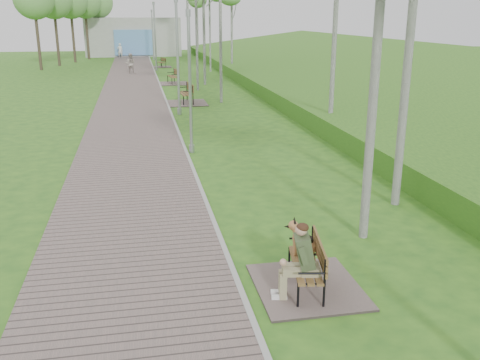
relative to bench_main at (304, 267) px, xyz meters
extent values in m
plane|color=#2A5A1D|center=(-1.01, 2.94, -0.41)|extent=(120.00, 120.00, 0.00)
cube|color=#6B5C56|center=(-2.76, 24.44, -0.39)|extent=(3.50, 67.00, 0.04)
cube|color=#999993|center=(-1.01, 24.44, -0.38)|extent=(0.10, 67.00, 0.05)
cube|color=#559325|center=(10.99, 22.94, -0.41)|extent=(14.00, 70.00, 1.60)
cube|color=#9E9E99|center=(-2.51, 53.94, 1.59)|extent=(10.00, 5.00, 4.00)
cube|color=#5688C1|center=(-2.51, 51.34, 1.09)|extent=(4.00, 0.20, 2.60)
cube|color=#6B5C56|center=(0.09, 0.04, -0.39)|extent=(1.68, 1.87, 0.04)
cube|color=brown|center=(0.04, 0.04, 0.01)|extent=(0.66, 1.45, 0.04)
cube|color=brown|center=(0.26, 0.00, 0.26)|extent=(0.28, 1.39, 0.31)
cube|color=#6B5C56|center=(-0.06, 19.50, -0.39)|extent=(2.03, 2.25, 0.04)
cube|color=brown|center=(-0.11, 19.50, 0.10)|extent=(0.66, 1.73, 0.05)
cube|color=brown|center=(0.16, 19.52, 0.40)|extent=(0.20, 1.69, 0.37)
cube|color=#6B5C56|center=(-0.09, 27.69, -0.39)|extent=(1.87, 2.08, 0.04)
cube|color=brown|center=(-0.14, 27.69, 0.06)|extent=(0.66, 1.61, 0.04)
cube|color=brown|center=(0.11, 27.72, 0.34)|extent=(0.24, 1.56, 0.34)
cube|color=#6B5C56|center=(-0.24, 39.52, -0.39)|extent=(1.56, 1.74, 0.04)
cube|color=brown|center=(-0.29, 39.52, -0.02)|extent=(0.73, 1.36, 0.03)
cube|color=brown|center=(-0.09, 39.58, 0.22)|extent=(0.39, 1.26, 0.29)
cylinder|color=#95989D|center=(-0.83, 9.40, -0.28)|extent=(0.17, 0.17, 0.26)
cylinder|color=#95989D|center=(-0.83, 9.40, 1.74)|extent=(0.10, 0.10, 4.30)
cylinder|color=#95989D|center=(-0.83, 9.40, 3.93)|extent=(0.15, 0.15, 0.21)
cylinder|color=#95989D|center=(-0.65, 16.40, -0.26)|extent=(0.19, 0.19, 0.29)
cylinder|color=#95989D|center=(-0.65, 16.40, 2.02)|extent=(0.12, 0.12, 4.86)
cylinder|color=#95989D|center=(-0.65, 16.40, 4.50)|extent=(0.17, 0.17, 0.24)
cylinder|color=#95989D|center=(-0.82, 36.70, -0.26)|extent=(0.20, 0.20, 0.31)
cylinder|color=#95989D|center=(-0.82, 36.70, 2.14)|extent=(0.12, 0.12, 5.09)
cylinder|color=#95989D|center=(-0.82, 36.70, 4.73)|extent=(0.18, 0.18, 0.25)
cylinder|color=#95989D|center=(-0.65, 47.14, -0.27)|extent=(0.18, 0.18, 0.28)
cylinder|color=#95989D|center=(-0.65, 47.14, 1.90)|extent=(0.11, 0.11, 4.61)
cylinder|color=#95989D|center=(-0.65, 47.14, 4.24)|extent=(0.17, 0.17, 0.23)
imported|color=silver|center=(-3.95, 50.55, 0.34)|extent=(0.57, 0.40, 1.50)
imported|color=gray|center=(-2.84, 34.39, 0.36)|extent=(0.82, 0.69, 1.53)
cylinder|color=silver|center=(1.85, 1.85, 3.44)|extent=(0.20, 0.20, 7.69)
cylinder|color=silver|center=(1.73, 19.45, 3.56)|extent=(0.18, 0.18, 7.93)
cylinder|color=silver|center=(1.09, 24.33, 3.78)|extent=(0.16, 0.16, 8.38)
cylinder|color=silver|center=(4.59, 32.41, 3.29)|extent=(0.17, 0.17, 7.39)
cylinder|color=silver|center=(1.85, 26.88, 3.80)|extent=(0.20, 0.20, 8.42)
cylinder|color=silver|center=(3.35, 35.11, 3.69)|extent=(0.18, 0.18, 8.19)
cylinder|color=silver|center=(2.41, 42.81, 5.03)|extent=(0.20, 0.20, 10.88)
cylinder|color=silver|center=(4.46, 53.25, 4.23)|extent=(0.19, 0.19, 9.29)
camera|label=1|loc=(-2.48, -7.47, 3.88)|focal=40.00mm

